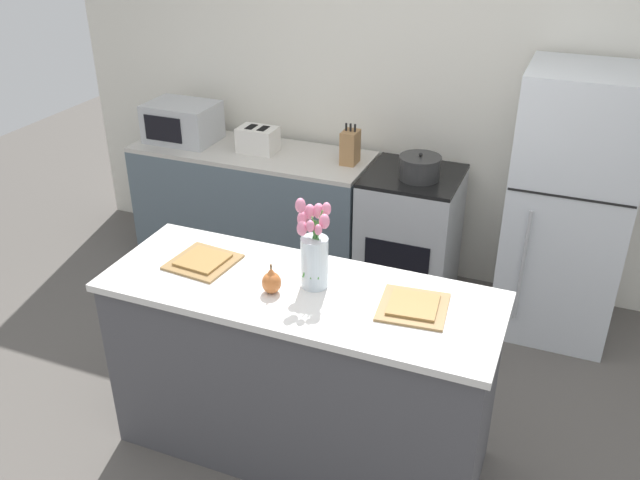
{
  "coord_description": "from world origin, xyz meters",
  "views": [
    {
      "loc": [
        1.04,
        -2.33,
        2.55
      ],
      "look_at": [
        0.0,
        0.25,
        1.07
      ],
      "focal_mm": 38.0,
      "sensor_mm": 36.0,
      "label": 1
    }
  ],
  "objects_px": {
    "plate_setting_right": "(413,306)",
    "pear_figurine": "(271,281)",
    "flower_vase": "(314,252)",
    "knife_block": "(350,147)",
    "microwave": "(182,122)",
    "plate_setting_left": "(203,261)",
    "cooking_pot": "(420,167)",
    "toaster": "(258,140)",
    "stove_range": "(409,236)",
    "refrigerator": "(568,207)"
  },
  "relations": [
    {
      "from": "flower_vase",
      "to": "plate_setting_right",
      "type": "distance_m",
      "value": 0.49
    },
    {
      "from": "stove_range",
      "to": "plate_setting_left",
      "type": "bearing_deg",
      "value": -111.36
    },
    {
      "from": "knife_block",
      "to": "pear_figurine",
      "type": "bearing_deg",
      "value": -81.84
    },
    {
      "from": "pear_figurine",
      "to": "plate_setting_right",
      "type": "distance_m",
      "value": 0.62
    },
    {
      "from": "plate_setting_right",
      "to": "microwave",
      "type": "distance_m",
      "value": 2.62
    },
    {
      "from": "plate_setting_left",
      "to": "cooking_pot",
      "type": "xyz_separation_m",
      "value": [
        0.66,
        1.5,
        0.01
      ]
    },
    {
      "from": "stove_range",
      "to": "plate_setting_left",
      "type": "xyz_separation_m",
      "value": [
        -0.61,
        -1.56,
        0.51
      ]
    },
    {
      "from": "flower_vase",
      "to": "microwave",
      "type": "bearing_deg",
      "value": 136.8
    },
    {
      "from": "stove_range",
      "to": "knife_block",
      "type": "distance_m",
      "value": 0.71
    },
    {
      "from": "flower_vase",
      "to": "microwave",
      "type": "xyz_separation_m",
      "value": [
        -1.65,
        1.55,
        -0.09
      ]
    },
    {
      "from": "refrigerator",
      "to": "toaster",
      "type": "bearing_deg",
      "value": -179.76
    },
    {
      "from": "plate_setting_right",
      "to": "microwave",
      "type": "height_order",
      "value": "microwave"
    },
    {
      "from": "flower_vase",
      "to": "plate_setting_right",
      "type": "relative_size",
      "value": 1.37
    },
    {
      "from": "plate_setting_left",
      "to": "plate_setting_right",
      "type": "relative_size",
      "value": 1.0
    },
    {
      "from": "stove_range",
      "to": "refrigerator",
      "type": "xyz_separation_m",
      "value": [
        0.95,
        0.0,
        0.38
      ]
    },
    {
      "from": "refrigerator",
      "to": "toaster",
      "type": "distance_m",
      "value": 2.05
    },
    {
      "from": "plate_setting_left",
      "to": "stove_range",
      "type": "bearing_deg",
      "value": 68.64
    },
    {
      "from": "plate_setting_left",
      "to": "cooking_pot",
      "type": "distance_m",
      "value": 1.64
    },
    {
      "from": "stove_range",
      "to": "microwave",
      "type": "distance_m",
      "value": 1.79
    },
    {
      "from": "refrigerator",
      "to": "knife_block",
      "type": "xyz_separation_m",
      "value": [
        -1.39,
        0.02,
        0.18
      ]
    },
    {
      "from": "flower_vase",
      "to": "knife_block",
      "type": "distance_m",
      "value": 1.63
    },
    {
      "from": "microwave",
      "to": "knife_block",
      "type": "height_order",
      "value": "same"
    },
    {
      "from": "pear_figurine",
      "to": "cooking_pot",
      "type": "relative_size",
      "value": 0.54
    },
    {
      "from": "pear_figurine",
      "to": "microwave",
      "type": "relative_size",
      "value": 0.29
    },
    {
      "from": "plate_setting_left",
      "to": "knife_block",
      "type": "relative_size",
      "value": 1.15
    },
    {
      "from": "flower_vase",
      "to": "knife_block",
      "type": "relative_size",
      "value": 1.58
    },
    {
      "from": "stove_range",
      "to": "flower_vase",
      "type": "distance_m",
      "value": 1.69
    },
    {
      "from": "cooking_pot",
      "to": "toaster",
      "type": "bearing_deg",
      "value": 177.53
    },
    {
      "from": "refrigerator",
      "to": "plate_setting_right",
      "type": "bearing_deg",
      "value": -109.02
    },
    {
      "from": "stove_range",
      "to": "refrigerator",
      "type": "height_order",
      "value": "refrigerator"
    },
    {
      "from": "toaster",
      "to": "knife_block",
      "type": "height_order",
      "value": "knife_block"
    },
    {
      "from": "pear_figurine",
      "to": "plate_setting_right",
      "type": "xyz_separation_m",
      "value": [
        0.61,
        0.11,
        -0.05
      ]
    },
    {
      "from": "knife_block",
      "to": "refrigerator",
      "type": "bearing_deg",
      "value": -0.99
    },
    {
      "from": "refrigerator",
      "to": "plate_setting_right",
      "type": "xyz_separation_m",
      "value": [
        -0.54,
        -1.56,
        0.13
      ]
    },
    {
      "from": "plate_setting_left",
      "to": "refrigerator",
      "type": "bearing_deg",
      "value": 45.04
    },
    {
      "from": "pear_figurine",
      "to": "stove_range",
      "type": "bearing_deg",
      "value": 83.25
    },
    {
      "from": "plate_setting_right",
      "to": "pear_figurine",
      "type": "bearing_deg",
      "value": -169.72
    },
    {
      "from": "stove_range",
      "to": "microwave",
      "type": "relative_size",
      "value": 1.86
    },
    {
      "from": "pear_figurine",
      "to": "knife_block",
      "type": "distance_m",
      "value": 1.71
    },
    {
      "from": "pear_figurine",
      "to": "knife_block",
      "type": "bearing_deg",
      "value": 98.16
    },
    {
      "from": "pear_figurine",
      "to": "microwave",
      "type": "height_order",
      "value": "microwave"
    },
    {
      "from": "pear_figurine",
      "to": "refrigerator",
      "type": "bearing_deg",
      "value": 55.55
    },
    {
      "from": "flower_vase",
      "to": "knife_block",
      "type": "xyz_separation_m",
      "value": [
        -0.39,
        1.57,
        -0.11
      ]
    },
    {
      "from": "plate_setting_right",
      "to": "toaster",
      "type": "xyz_separation_m",
      "value": [
        -1.51,
        1.55,
        0.02
      ]
    },
    {
      "from": "stove_range",
      "to": "flower_vase",
      "type": "bearing_deg",
      "value": -91.8
    },
    {
      "from": "pear_figurine",
      "to": "toaster",
      "type": "relative_size",
      "value": 0.5
    },
    {
      "from": "flower_vase",
      "to": "pear_figurine",
      "type": "xyz_separation_m",
      "value": [
        -0.15,
        -0.12,
        -0.12
      ]
    },
    {
      "from": "refrigerator",
      "to": "plate_setting_left",
      "type": "distance_m",
      "value": 2.21
    },
    {
      "from": "cooking_pot",
      "to": "refrigerator",
      "type": "bearing_deg",
      "value": 3.7
    },
    {
      "from": "plate_setting_left",
      "to": "knife_block",
      "type": "height_order",
      "value": "knife_block"
    }
  ]
}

